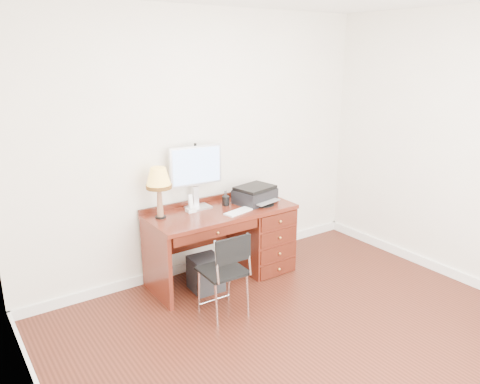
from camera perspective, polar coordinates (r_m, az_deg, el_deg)
ground at (r=4.04m, az=8.98°, el=-17.68°), size 4.00×4.00×0.00m
room_shell at (r=4.41m, az=3.25°, el=-13.49°), size 4.00×4.00×4.00m
desk at (r=4.99m, az=0.82°, el=-5.14°), size 1.50×0.67×0.75m
monitor at (r=4.68m, az=-5.42°, el=2.80°), size 0.55×0.19×0.63m
keyboard at (r=4.64m, az=0.17°, el=-2.28°), size 0.41×0.20×0.02m
mouse_pad at (r=4.85m, az=2.80°, el=-1.38°), size 0.23×0.23×0.05m
printer at (r=4.89m, az=1.82°, el=-0.30°), size 0.45×0.39×0.18m
leg_lamp at (r=4.42m, az=-9.89°, el=1.31°), size 0.24×0.24×0.49m
phone at (r=4.64m, az=-6.03°, el=-1.81°), size 0.08×0.08×0.18m
pen_cup at (r=4.82m, az=-1.75°, el=-1.07°), size 0.08×0.08×0.10m
chair at (r=4.11m, az=-1.67°, el=-9.09°), size 0.39×0.39×0.79m
equipment_box at (r=4.70m, az=-4.19°, el=-9.87°), size 0.30×0.30×0.34m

